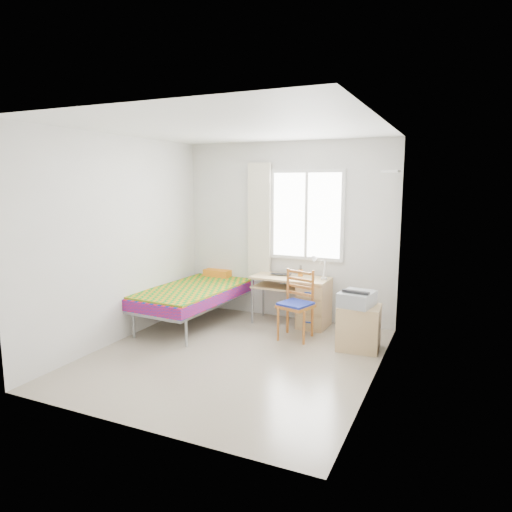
{
  "coord_description": "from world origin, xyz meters",
  "views": [
    {
      "loc": [
        2.33,
        -4.54,
        2.02
      ],
      "look_at": [
        0.03,
        0.55,
        1.11
      ],
      "focal_mm": 32.0,
      "sensor_mm": 36.0,
      "label": 1
    }
  ],
  "objects_px": {
    "desk": "(309,300)",
    "printer": "(357,298)",
    "cabinet": "(359,327)",
    "bed": "(201,291)",
    "chair": "(297,300)"
  },
  "relations": [
    {
      "from": "chair",
      "to": "printer",
      "type": "bearing_deg",
      "value": 9.07
    },
    {
      "from": "desk",
      "to": "cabinet",
      "type": "distance_m",
      "value": 1.02
    },
    {
      "from": "desk",
      "to": "chair",
      "type": "height_order",
      "value": "chair"
    },
    {
      "from": "chair",
      "to": "printer",
      "type": "relative_size",
      "value": 1.89
    },
    {
      "from": "desk",
      "to": "bed",
      "type": "bearing_deg",
      "value": -164.35
    },
    {
      "from": "cabinet",
      "to": "bed",
      "type": "bearing_deg",
      "value": 170.63
    },
    {
      "from": "printer",
      "to": "cabinet",
      "type": "bearing_deg",
      "value": 33.36
    },
    {
      "from": "chair",
      "to": "desk",
      "type": "bearing_deg",
      "value": 106.51
    },
    {
      "from": "desk",
      "to": "chair",
      "type": "relative_size",
      "value": 1.24
    },
    {
      "from": "cabinet",
      "to": "printer",
      "type": "bearing_deg",
      "value": -159.33
    },
    {
      "from": "bed",
      "to": "chair",
      "type": "relative_size",
      "value": 2.44
    },
    {
      "from": "printer",
      "to": "desk",
      "type": "bearing_deg",
      "value": 150.87
    },
    {
      "from": "desk",
      "to": "cabinet",
      "type": "xyz_separation_m",
      "value": [
        0.82,
        -0.6,
        -0.1
      ]
    },
    {
      "from": "desk",
      "to": "printer",
      "type": "distance_m",
      "value": 1.04
    },
    {
      "from": "bed",
      "to": "chair",
      "type": "height_order",
      "value": "bed"
    }
  ]
}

